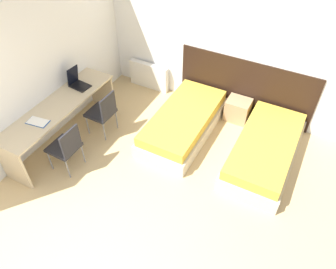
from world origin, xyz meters
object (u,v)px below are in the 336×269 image
chair_near_laptop (103,111)px  nightstand (238,110)px  chair_near_notebook (66,146)px  laptop (78,82)px  bed_near_door (265,150)px  bed_near_window (184,123)px

chair_near_laptop → nightstand: bearing=37.5°
chair_near_notebook → laptop: 1.25m
chair_near_laptop → chair_near_notebook: bearing=-89.0°
bed_near_door → chair_near_laptop: (-2.72, -0.66, 0.27)m
bed_near_window → nightstand: bearing=47.5°
bed_near_window → laptop: 1.98m
chair_near_laptop → laptop: 0.67m
chair_near_notebook → nightstand: bearing=51.8°
bed_near_window → chair_near_laptop: size_ratio=2.31×
chair_near_laptop → chair_near_notebook: 0.96m
bed_near_door → laptop: laptop is taller
bed_near_door → chair_near_notebook: size_ratio=2.31×
bed_near_door → chair_near_laptop: chair_near_laptop is taller
chair_near_laptop → chair_near_notebook: (-0.00, -0.96, 0.00)m
laptop → nightstand: bearing=33.9°
nightstand → laptop: bearing=-151.7°
chair_near_laptop → chair_near_notebook: same height
bed_near_window → bed_near_door: size_ratio=1.00×
nightstand → chair_near_laptop: bearing=-143.4°
chair_near_notebook → chair_near_laptop: bearing=91.0°
bed_near_door → nightstand: size_ratio=4.57×
nightstand → chair_near_notebook: chair_near_notebook is taller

